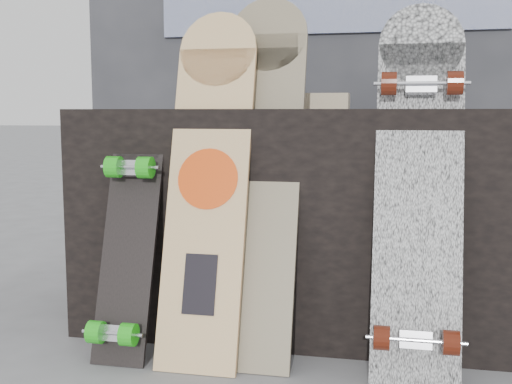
% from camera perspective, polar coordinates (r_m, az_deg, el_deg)
% --- Properties ---
extents(ground, '(60.00, 60.00, 0.00)m').
position_cam_1_polar(ground, '(1.99, 2.28, -16.33)').
color(ground, slate).
rests_on(ground, ground).
extents(vendor_table, '(1.60, 0.60, 0.80)m').
position_cam_1_polar(vendor_table, '(2.35, 4.42, -2.45)').
color(vendor_table, black).
rests_on(vendor_table, ground).
extents(booth, '(2.40, 0.22, 2.20)m').
position_cam_1_polar(booth, '(3.17, 6.66, 12.75)').
color(booth, '#2F3034').
rests_on(booth, ground).
extents(merch_box_purple, '(0.18, 0.12, 0.10)m').
position_cam_1_polar(merch_box_purple, '(2.35, -4.12, 8.57)').
color(merch_box_purple, '#563368').
rests_on(merch_box_purple, vendor_table).
extents(merch_box_small, '(0.14, 0.14, 0.12)m').
position_cam_1_polar(merch_box_small, '(2.24, 13.35, 8.73)').
color(merch_box_small, '#563368').
rests_on(merch_box_small, vendor_table).
extents(merch_box_flat, '(0.22, 0.10, 0.06)m').
position_cam_1_polar(merch_box_flat, '(2.47, 5.70, 8.03)').
color(merch_box_flat, '#D1B78C').
rests_on(merch_box_flat, vendor_table).
extents(longboard_geisha, '(0.26, 0.36, 1.12)m').
position_cam_1_polar(longboard_geisha, '(2.05, -4.21, 1.59)').
color(longboard_geisha, beige).
rests_on(longboard_geisha, ground).
extents(longboard_celtic, '(0.26, 0.40, 1.18)m').
position_cam_1_polar(longboard_celtic, '(2.07, 0.39, 2.55)').
color(longboard_celtic, beige).
rests_on(longboard_celtic, ground).
extents(longboard_cascadia, '(0.26, 0.37, 1.13)m').
position_cam_1_polar(longboard_cascadia, '(1.97, 14.26, 0.87)').
color(longboard_cascadia, white).
rests_on(longboard_cascadia, ground).
extents(skateboard_dark, '(0.18, 0.32, 0.78)m').
position_cam_1_polar(skateboard_dark, '(2.11, -11.32, -3.79)').
color(skateboard_dark, black).
rests_on(skateboard_dark, ground).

